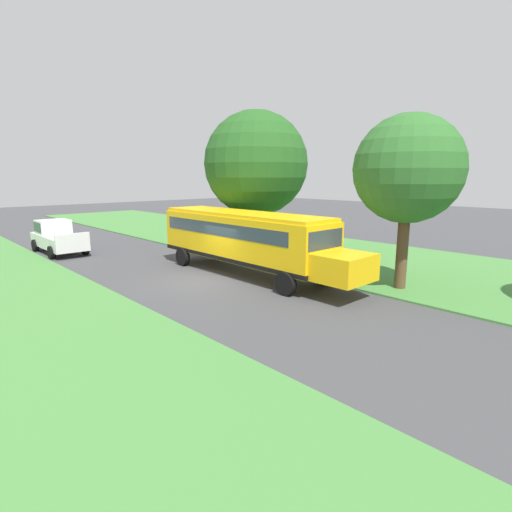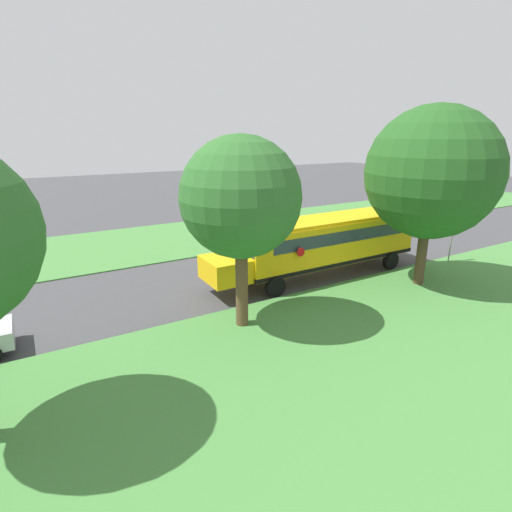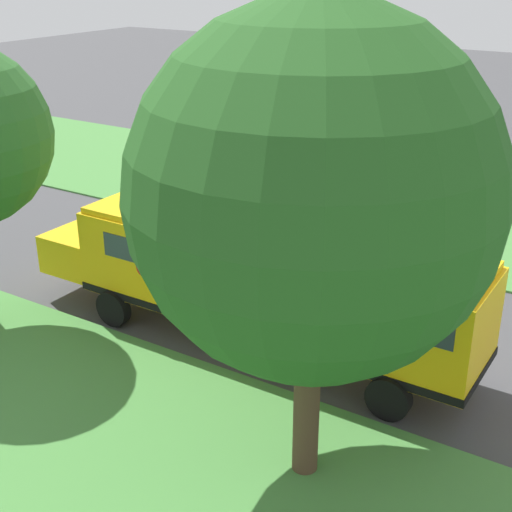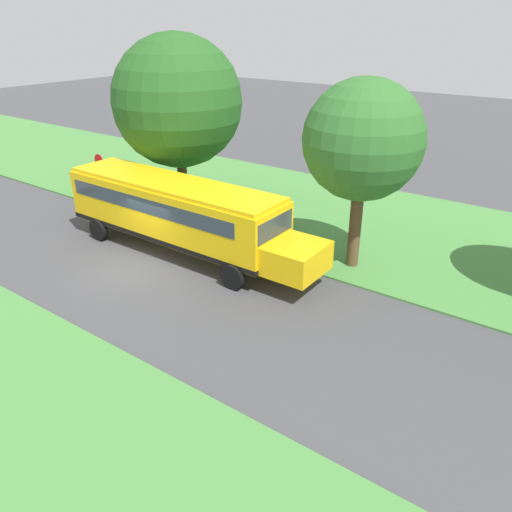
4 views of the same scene
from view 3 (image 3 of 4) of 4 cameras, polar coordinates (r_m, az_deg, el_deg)
The scene contains 4 objects.
ground_plane at distance 20.15m, azimuth 5.25°, elevation -4.45°, with size 120.00×120.00×0.00m, color #424244.
grass_far_side at distance 27.84m, azimuth 13.78°, elevation 3.02°, with size 10.00×80.00×0.07m, color #47843D.
school_bus at distance 17.62m, azimuth 0.48°, elevation -1.61°, with size 2.85×12.42×3.16m.
oak_tree_beside_bus at distance 11.69m, azimuth 5.47°, elevation 4.85°, with size 6.28×6.28×8.82m.
Camera 3 is at (-16.03, -7.90, 9.31)m, focal length 50.00 mm.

